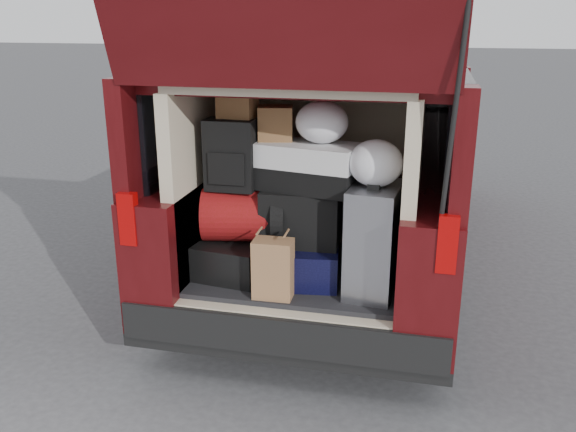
% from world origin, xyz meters
% --- Properties ---
extents(ground, '(80.00, 80.00, 0.00)m').
position_xyz_m(ground, '(0.00, 0.00, 0.00)').
color(ground, '#363639').
rests_on(ground, ground).
extents(minivan, '(1.90, 5.35, 2.77)m').
position_xyz_m(minivan, '(0.00, 1.86, 0.91)').
color(minivan, black).
rests_on(minivan, ground).
extents(load_floor, '(1.24, 1.05, 0.55)m').
position_xyz_m(load_floor, '(0.00, 0.28, 0.28)').
color(load_floor, black).
rests_on(load_floor, ground).
extents(black_hardshell, '(0.47, 0.60, 0.22)m').
position_xyz_m(black_hardshell, '(-0.39, 0.16, 0.66)').
color(black_hardshell, black).
rests_on(black_hardshell, load_floor).
extents(navy_hardshell, '(0.48, 0.56, 0.22)m').
position_xyz_m(navy_hardshell, '(0.04, 0.15, 0.66)').
color(navy_hardshell, black).
rests_on(navy_hardshell, load_floor).
extents(silver_roller, '(0.31, 0.45, 0.64)m').
position_xyz_m(silver_roller, '(0.47, 0.05, 0.87)').
color(silver_roller, silver).
rests_on(silver_roller, load_floor).
extents(kraft_bag, '(0.23, 0.15, 0.35)m').
position_xyz_m(kraft_bag, '(-0.08, -0.16, 0.72)').
color(kraft_bag, '#A17048').
rests_on(kraft_bag, load_floor).
extents(red_duffel, '(0.55, 0.42, 0.33)m').
position_xyz_m(red_duffel, '(-0.34, 0.14, 0.93)').
color(red_duffel, maroon).
rests_on(red_duffel, black_hardshell).
extents(black_soft_case, '(0.48, 0.30, 0.34)m').
position_xyz_m(black_soft_case, '(0.02, 0.16, 0.94)').
color(black_soft_case, black).
rests_on(black_soft_case, navy_hardshell).
extents(backpack, '(0.30, 0.18, 0.42)m').
position_xyz_m(backpack, '(-0.40, 0.12, 1.31)').
color(backpack, black).
rests_on(backpack, red_duffel).
extents(twotone_duffel, '(0.67, 0.44, 0.28)m').
position_xyz_m(twotone_duffel, '(0.04, 0.19, 1.25)').
color(twotone_duffel, white).
rests_on(twotone_duffel, black_soft_case).
extents(grocery_sack_lower, '(0.22, 0.19, 0.19)m').
position_xyz_m(grocery_sack_lower, '(-0.38, 0.20, 1.61)').
color(grocery_sack_lower, brown).
rests_on(grocery_sack_lower, backpack).
extents(grocery_sack_upper, '(0.23, 0.20, 0.20)m').
position_xyz_m(grocery_sack_upper, '(-0.16, 0.24, 1.49)').
color(grocery_sack_upper, brown).
rests_on(grocery_sack_upper, twotone_duffel).
extents(plastic_bag_center, '(0.31, 0.29, 0.25)m').
position_xyz_m(plastic_bag_center, '(0.13, 0.21, 1.51)').
color(plastic_bag_center, white).
rests_on(plastic_bag_center, twotone_duffel).
extents(plastic_bag_right, '(0.32, 0.30, 0.26)m').
position_xyz_m(plastic_bag_right, '(0.46, 0.05, 1.32)').
color(plastic_bag_right, white).
rests_on(plastic_bag_right, silver_roller).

